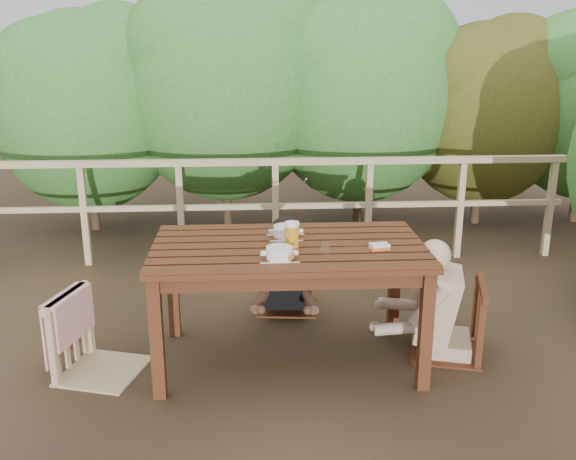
{
  "coord_description": "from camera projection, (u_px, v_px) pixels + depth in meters",
  "views": [
    {
      "loc": [
        -0.24,
        -3.86,
        2.08
      ],
      "look_at": [
        0.0,
        0.05,
        0.9
      ],
      "focal_mm": 39.6,
      "sensor_mm": 36.0,
      "label": 1
    }
  ],
  "objects": [
    {
      "name": "chair_right",
      "position": [
        450.0,
        286.0,
        4.27
      ],
      "size": [
        0.6,
        0.6,
        0.98
      ],
      "primitive_type": "cube",
      "rotation": [
        0.0,
        0.0,
        -1.84
      ],
      "color": "#411E0F",
      "rests_on": "ground"
    },
    {
      "name": "chair_far",
      "position": [
        287.0,
        252.0,
        5.0
      ],
      "size": [
        0.51,
        0.51,
        0.94
      ],
      "primitive_type": "cube",
      "rotation": [
        0.0,
        0.0,
        -0.1
      ],
      "color": "#411E0F",
      "rests_on": "ground"
    },
    {
      "name": "chair_left",
      "position": [
        97.0,
        301.0,
        3.99
      ],
      "size": [
        0.61,
        0.61,
        1.0
      ],
      "primitive_type": "cube",
      "rotation": [
        0.0,
        0.0,
        1.29
      ],
      "color": "tan",
      "rests_on": "ground"
    },
    {
      "name": "butter_tub",
      "position": [
        379.0,
        248.0,
        3.96
      ],
      "size": [
        0.13,
        0.1,
        0.05
      ],
      "primitive_type": "cube",
      "rotation": [
        0.0,
        0.0,
        0.18
      ],
      "color": "white",
      "rests_on": "table"
    },
    {
      "name": "table",
      "position": [
        288.0,
        304.0,
        4.19
      ],
      "size": [
        1.74,
        0.98,
        0.81
      ],
      "primitive_type": "cube",
      "color": "#411E0F",
      "rests_on": "ground"
    },
    {
      "name": "beer_glass",
      "position": [
        292.0,
        236.0,
        4.0
      ],
      "size": [
        0.09,
        0.09,
        0.18
      ],
      "primitive_type": "cylinder",
      "color": "gold",
      "rests_on": "table"
    },
    {
      "name": "diner_right",
      "position": [
        456.0,
        262.0,
        4.22
      ],
      "size": [
        0.77,
        0.69,
        1.32
      ],
      "primitive_type": null,
      "rotation": [
        0.0,
        0.0,
        1.3
      ],
      "color": "tan",
      "rests_on": "ground"
    },
    {
      "name": "soup_near",
      "position": [
        280.0,
        254.0,
        3.79
      ],
      "size": [
        0.27,
        0.27,
        0.09
      ],
      "primitive_type": "cylinder",
      "color": "silver",
      "rests_on": "table"
    },
    {
      "name": "soup_far",
      "position": [
        286.0,
        232.0,
        4.21
      ],
      "size": [
        0.27,
        0.27,
        0.09
      ],
      "primitive_type": "cylinder",
      "color": "silver",
      "rests_on": "table"
    },
    {
      "name": "bread_roll",
      "position": [
        284.0,
        256.0,
        3.78
      ],
      "size": [
        0.13,
        0.1,
        0.08
      ],
      "primitive_type": "ellipsoid",
      "color": "#996735",
      "rests_on": "table"
    },
    {
      "name": "railing",
      "position": [
        275.0,
        211.0,
        6.07
      ],
      "size": [
        5.6,
        0.1,
        1.01
      ],
      "primitive_type": "cube",
      "color": "tan",
      "rests_on": "ground"
    },
    {
      "name": "hedge_row",
      "position": [
        307.0,
        56.0,
        6.84
      ],
      "size": [
        6.6,
        1.6,
        3.8
      ],
      "primitive_type": null,
      "color": "#326728",
      "rests_on": "ground"
    },
    {
      "name": "tumbler",
      "position": [
        325.0,
        250.0,
        3.88
      ],
      "size": [
        0.07,
        0.07,
        0.08
      ],
      "primitive_type": "cylinder",
      "color": "silver",
      "rests_on": "table"
    },
    {
      "name": "ground",
      "position": [
        288.0,
        359.0,
        4.31
      ],
      "size": [
        60.0,
        60.0,
        0.0
      ],
      "primitive_type": "plane",
      "color": "#43301F",
      "rests_on": "ground"
    },
    {
      "name": "woman",
      "position": [
        287.0,
        235.0,
        4.98
      ],
      "size": [
        0.54,
        0.64,
        1.21
      ],
      "primitive_type": null,
      "rotation": [
        0.0,
        0.0,
        3.04
      ],
      "color": "black",
      "rests_on": "ground"
    }
  ]
}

